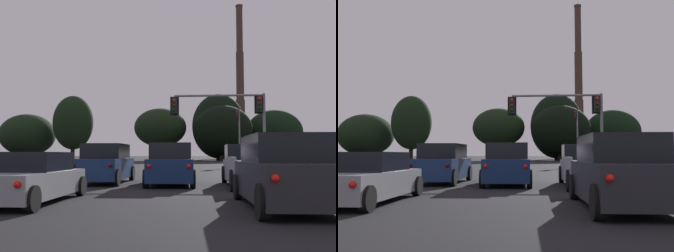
# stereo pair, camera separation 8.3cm
# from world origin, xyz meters

# --- Properties ---
(suv_left_lane_front) EXTENTS (2.10, 4.91, 1.86)m
(suv_left_lane_front) POSITION_xyz_m (-3.20, 19.00, 0.90)
(suv_left_lane_front) COLOR navy
(suv_left_lane_front) RESTS_ON ground_plane
(sedan_left_lane_second) EXTENTS (1.99, 4.71, 1.43)m
(sedan_left_lane_second) POSITION_xyz_m (-3.53, 11.39, 0.67)
(sedan_left_lane_second) COLOR gray
(sedan_left_lane_second) RESTS_ON ground_plane
(suv_right_lane_second) EXTENTS (2.26, 4.96, 1.86)m
(suv_right_lane_second) POSITION_xyz_m (3.42, 10.74, 0.90)
(suv_right_lane_second) COLOR #232328
(suv_right_lane_second) RESTS_ON ground_plane
(pickup_truck_right_lane_front) EXTENTS (2.22, 5.52, 1.82)m
(pickup_truck_right_lane_front) POSITION_xyz_m (3.44, 17.65, 0.80)
(pickup_truck_right_lane_front) COLOR gray
(pickup_truck_right_lane_front) RESTS_ON ground_plane
(suv_center_lane_front) EXTENTS (2.29, 4.97, 1.86)m
(suv_center_lane_front) POSITION_xyz_m (-0.03, 18.20, 0.90)
(suv_center_lane_front) COLOR navy
(suv_center_lane_front) RESTS_ON ground_plane
(traffic_light_overhead_right) EXTENTS (6.25, 0.50, 5.27)m
(traffic_light_overhead_right) POSITION_xyz_m (3.31, 25.91, 4.06)
(traffic_light_overhead_right) COLOR slate
(traffic_light_overhead_right) RESTS_ON ground_plane
(traffic_light_far_right) EXTENTS (0.78, 0.50, 6.76)m
(traffic_light_far_right) POSITION_xyz_m (5.94, 47.82, 4.41)
(traffic_light_far_right) COLOR slate
(traffic_light_far_right) RESTS_ON ground_plane
(smokestack) EXTENTS (5.40, 5.40, 58.27)m
(smokestack) POSITION_xyz_m (16.78, 148.57, 22.81)
(smokestack) COLOR #3C2B22
(smokestack) RESTS_ON ground_plane
(treeline_left_mid) EXTENTS (11.74, 10.57, 14.79)m
(treeline_left_mid) POSITION_xyz_m (5.57, 88.13, 7.60)
(treeline_left_mid) COLOR black
(treeline_left_mid) RESTS_ON ground_plane
(treeline_right_mid) EXTENTS (11.23, 10.11, 11.21)m
(treeline_right_mid) POSITION_xyz_m (-7.06, 84.16, 7.06)
(treeline_right_mid) COLOR black
(treeline_right_mid) RESTS_ON ground_plane
(treeline_far_right) EXTENTS (8.80, 7.92, 14.11)m
(treeline_far_right) POSITION_xyz_m (-26.14, 83.83, 8.22)
(treeline_far_right) COLOR black
(treeline_far_right) RESTS_ON ground_plane
(treeline_center_left) EXTENTS (12.42, 11.17, 11.54)m
(treeline_center_left) POSITION_xyz_m (6.12, 82.50, 6.35)
(treeline_center_left) COLOR black
(treeline_center_left) RESTS_ON ground_plane
(treeline_center_right) EXTENTS (12.48, 11.23, 11.40)m
(treeline_center_right) POSITION_xyz_m (18.19, 90.45, 6.31)
(treeline_center_right) COLOR black
(treeline_center_right) RESTS_ON ground_plane
(treeline_far_left) EXTENTS (12.77, 11.49, 10.53)m
(treeline_far_left) POSITION_xyz_m (-37.96, 87.35, 5.76)
(treeline_far_left) COLOR black
(treeline_far_left) RESTS_ON ground_plane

